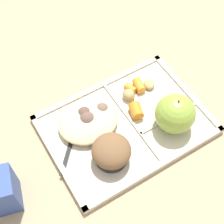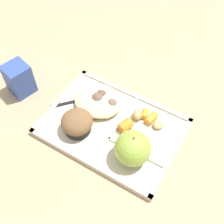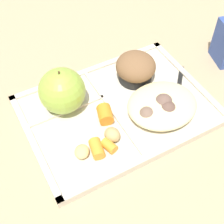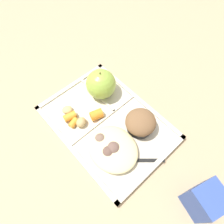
{
  "view_description": "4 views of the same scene",
  "coord_description": "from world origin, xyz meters",
  "views": [
    {
      "loc": [
        0.23,
        0.32,
        0.68
      ],
      "look_at": [
        0.03,
        -0.02,
        0.06
      ],
      "focal_mm": 54.66,
      "sensor_mm": 36.0,
      "label": 1
    },
    {
      "loc": [
        -0.22,
        0.37,
        0.66
      ],
      "look_at": [
        0.01,
        -0.02,
        0.04
      ],
      "focal_mm": 46.01,
      "sensor_mm": 36.0,
      "label": 2
    },
    {
      "loc": [
        -0.2,
        -0.35,
        0.49
      ],
      "look_at": [
        -0.03,
        -0.03,
        0.05
      ],
      "focal_mm": 51.36,
      "sensor_mm": 36.0,
      "label": 3
    },
    {
      "loc": [
        0.2,
        -0.17,
        0.52
      ],
      "look_at": [
        0.01,
        0.01,
        0.07
      ],
      "focal_mm": 32.13,
      "sensor_mm": 36.0,
      "label": 4
    }
  ],
  "objects": [
    {
      "name": "potato_chunk_browned",
      "position": [
        -0.04,
        -0.06,
        0.02
      ],
      "size": [
        0.04,
        0.04,
        0.03
      ],
      "primitive_type": "ellipsoid",
      "rotation": [
        0.0,
        0.0,
        0.31
      ],
      "color": "tan",
      "rests_on": "lunch_tray"
    },
    {
      "name": "carrot_slice_diagonal",
      "position": [
        -0.08,
        -0.07,
        0.02
      ],
      "size": [
        0.03,
        0.04,
        0.02
      ],
      "primitive_type": "cylinder",
      "rotation": [
        0.0,
        1.57,
        4.52
      ],
      "color": "orange",
      "rests_on": "lunch_tray"
    },
    {
      "name": "meatball_back",
      "position": [
        0.08,
        -0.05,
        0.03
      ],
      "size": [
        0.03,
        0.03,
        0.03
      ],
      "primitive_type": "sphere",
      "color": "#755B4C",
      "rests_on": "lunch_tray"
    },
    {
      "name": "meatball_center",
      "position": [
        0.07,
        -0.04,
        0.03
      ],
      "size": [
        0.04,
        0.04,
        0.04
      ],
      "primitive_type": "sphere",
      "color": "brown",
      "rests_on": "lunch_tray"
    },
    {
      "name": "potato_chunk_golden",
      "position": [
        -0.11,
        -0.06,
        0.02
      ],
      "size": [
        0.04,
        0.04,
        0.02
      ],
      "primitive_type": "ellipsoid",
      "rotation": [
        0.0,
        0.0,
        5.76
      ],
      "color": "tan",
      "rests_on": "lunch_tray"
    },
    {
      "name": "plastic_fork",
      "position": [
        0.13,
        -0.03,
        0.01
      ],
      "size": [
        0.11,
        0.12,
        0.0
      ],
      "color": "black",
      "rests_on": "lunch_tray"
    },
    {
      "name": "green_apple",
      "position": [
        -0.09,
        0.06,
        0.06
      ],
      "size": [
        0.09,
        0.09,
        0.09
      ],
      "color": "#93B742",
      "rests_on": "lunch_tray"
    },
    {
      "name": "egg_noodle_pile",
      "position": [
        0.07,
        -0.04,
        0.03
      ],
      "size": [
        0.14,
        0.12,
        0.03
      ],
      "primitive_type": "ellipsoid",
      "color": "beige",
      "rests_on": "lunch_tray"
    },
    {
      "name": "carrot_slice_near_corner",
      "position": [
        -0.03,
        -0.01,
        0.03
      ],
      "size": [
        0.04,
        0.04,
        0.03
      ],
      "primitive_type": "cylinder",
      "rotation": [
        0.0,
        1.57,
        1.28
      ],
      "color": "orange",
      "rests_on": "lunch_tray"
    },
    {
      "name": "ground",
      "position": [
        0.0,
        0.0,
        0.0
      ],
      "size": [
        6.0,
        6.0,
        0.0
      ],
      "primitive_type": "plane",
      "color": "tan"
    },
    {
      "name": "meatball_side",
      "position": [
        0.03,
        -0.05,
        0.03
      ],
      "size": [
        0.03,
        0.03,
        0.03
      ],
      "primitive_type": "sphere",
      "color": "#755B4C",
      "rests_on": "lunch_tray"
    },
    {
      "name": "meatball_front",
      "position": [
        0.07,
        -0.06,
        0.03
      ],
      "size": [
        0.04,
        0.04,
        0.04
      ],
      "primitive_type": "sphere",
      "color": "brown",
      "rests_on": "lunch_tray"
    },
    {
      "name": "lunch_tray",
      "position": [
        -0.0,
        0.0,
        0.01
      ],
      "size": [
        0.36,
        0.26,
        0.02
      ],
      "color": "beige",
      "rests_on": "ground"
    },
    {
      "name": "carrot_slice_center",
      "position": [
        -0.06,
        -0.07,
        0.02
      ],
      "size": [
        0.03,
        0.03,
        0.02
      ],
      "primitive_type": "cylinder",
      "rotation": [
        0.0,
        1.57,
        5.0
      ],
      "color": "orange",
      "rests_on": "lunch_tray"
    },
    {
      "name": "bran_muffin",
      "position": [
        0.07,
        0.06,
        0.04
      ],
      "size": [
        0.08,
        0.08,
        0.06
      ],
      "color": "black",
      "rests_on": "lunch_tray"
    }
  ]
}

